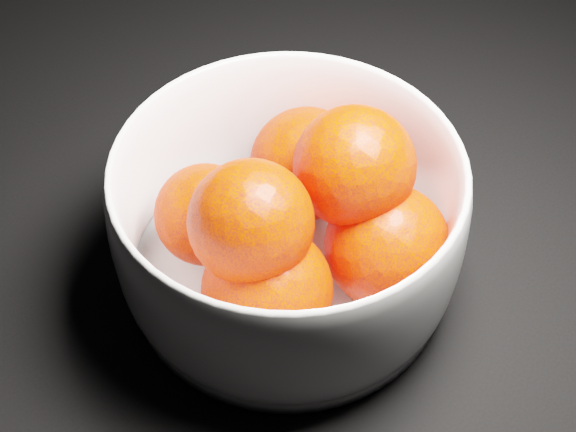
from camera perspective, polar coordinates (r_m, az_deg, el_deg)
ground at (r=0.73m, az=-12.74°, el=8.18°), size 3.00×3.00×0.00m
bowl at (r=0.53m, az=-0.00°, el=-0.41°), size 0.23×0.23×0.11m
orange_pile at (r=0.52m, az=1.06°, el=-0.10°), size 0.17×0.17×0.13m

